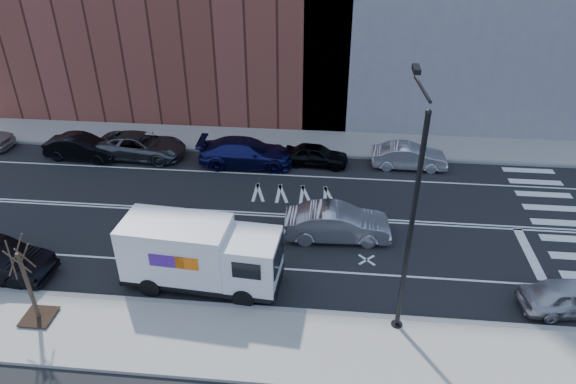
% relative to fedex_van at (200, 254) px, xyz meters
% --- Properties ---
extents(ground, '(120.00, 120.00, 0.00)m').
position_rel_fedex_van_xyz_m(ground, '(1.11, 5.60, -1.59)').
color(ground, black).
rests_on(ground, ground).
extents(sidewalk_near, '(44.00, 3.60, 0.15)m').
position_rel_fedex_van_xyz_m(sidewalk_near, '(1.11, -3.20, -1.52)').
color(sidewalk_near, gray).
rests_on(sidewalk_near, ground).
extents(sidewalk_far, '(44.00, 3.60, 0.15)m').
position_rel_fedex_van_xyz_m(sidewalk_far, '(1.11, 14.40, -1.52)').
color(sidewalk_far, gray).
rests_on(sidewalk_far, ground).
extents(curb_near, '(44.00, 0.25, 0.17)m').
position_rel_fedex_van_xyz_m(curb_near, '(1.11, -1.40, -1.51)').
color(curb_near, gray).
rests_on(curb_near, ground).
extents(curb_far, '(44.00, 0.25, 0.17)m').
position_rel_fedex_van_xyz_m(curb_far, '(1.11, 12.60, -1.51)').
color(curb_far, gray).
rests_on(curb_far, ground).
extents(crosswalk, '(3.00, 14.00, 0.01)m').
position_rel_fedex_van_xyz_m(crosswalk, '(17.11, 5.60, -1.59)').
color(crosswalk, white).
rests_on(crosswalk, ground).
extents(road_markings, '(40.00, 8.60, 0.01)m').
position_rel_fedex_van_xyz_m(road_markings, '(1.11, 5.60, -1.59)').
color(road_markings, white).
rests_on(road_markings, ground).
extents(streetlight, '(0.44, 4.02, 9.34)m').
position_rel_fedex_van_xyz_m(streetlight, '(8.11, -1.31, 3.48)').
color(streetlight, black).
rests_on(streetlight, ground).
extents(street_tree, '(1.20, 1.20, 3.75)m').
position_rel_fedex_van_xyz_m(street_tree, '(-5.89, -2.80, -0.14)').
color(street_tree, black).
rests_on(street_tree, ground).
extents(fedex_van, '(6.80, 2.77, 3.04)m').
position_rel_fedex_van_xyz_m(fedex_van, '(0.00, 0.00, 0.00)').
color(fedex_van, black).
rests_on(fedex_van, ground).
extents(far_parked_b, '(4.68, 1.94, 1.51)m').
position_rel_fedex_van_xyz_m(far_parked_b, '(-10.28, 10.91, -0.84)').
color(far_parked_b, black).
rests_on(far_parked_b, ground).
extents(far_parked_c, '(5.73, 2.95, 1.55)m').
position_rel_fedex_van_xyz_m(far_parked_c, '(-6.67, 11.44, -0.82)').
color(far_parked_c, '#45484C').
rests_on(far_parked_c, ground).
extents(far_parked_d, '(5.80, 2.46, 1.67)m').
position_rel_fedex_van_xyz_m(far_parked_d, '(0.07, 11.02, -0.76)').
color(far_parked_d, '#161750').
rests_on(far_parked_d, ground).
extents(far_parked_e, '(4.03, 1.94, 1.33)m').
position_rel_fedex_van_xyz_m(far_parked_e, '(4.31, 11.44, -0.93)').
color(far_parked_e, black).
rests_on(far_parked_e, ground).
extents(far_parked_f, '(4.45, 1.57, 1.47)m').
position_rel_fedex_van_xyz_m(far_parked_f, '(9.91, 11.64, -0.86)').
color(far_parked_f, silver).
rests_on(far_parked_f, ground).
extents(driving_sedan, '(5.16, 2.03, 1.67)m').
position_rel_fedex_van_xyz_m(driving_sedan, '(5.69, 3.94, -0.76)').
color(driving_sedan, '#A1A1A5').
rests_on(driving_sedan, ground).
extents(near_parked_front, '(4.24, 2.12, 1.39)m').
position_rel_fedex_van_xyz_m(near_parked_front, '(15.11, -0.17, -0.90)').
color(near_parked_front, '#B5B4BA').
rests_on(near_parked_front, ground).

